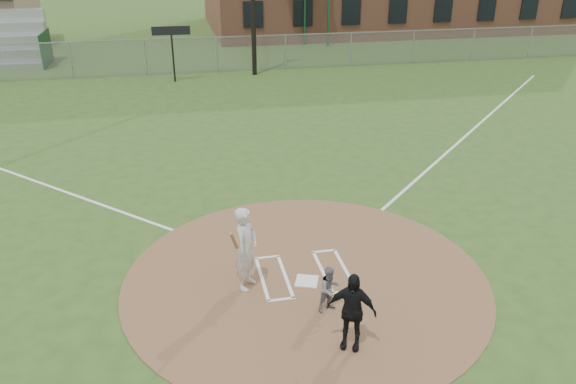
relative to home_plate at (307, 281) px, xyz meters
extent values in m
plane|color=#2E4F1B|center=(0.02, 0.19, -0.04)|extent=(140.00, 140.00, 0.00)
cylinder|color=brown|center=(0.02, 0.19, -0.03)|extent=(8.40, 8.40, 0.02)
cube|color=white|center=(0.00, 0.00, 0.00)|extent=(0.65, 0.65, 0.03)
cube|color=white|center=(9.02, 9.19, -0.03)|extent=(17.04, 17.04, 0.01)
imported|color=slate|center=(0.22, -1.10, 0.49)|extent=(0.60, 0.53, 1.02)
imported|color=black|center=(0.30, -2.30, 0.79)|extent=(1.02, 0.78, 1.62)
cube|color=white|center=(-0.98, 0.34, -0.01)|extent=(0.08, 1.80, 0.01)
cube|color=white|center=(-0.43, 0.34, -0.01)|extent=(0.08, 1.80, 0.01)
cube|color=white|center=(-0.70, 1.24, -0.01)|extent=(0.62, 0.08, 0.01)
cube|color=white|center=(-0.70, -0.56, -0.01)|extent=(0.62, 0.08, 0.01)
cube|color=white|center=(1.02, 0.34, -0.01)|extent=(0.08, 1.80, 0.01)
cube|color=white|center=(0.47, 0.34, -0.01)|extent=(0.08, 1.80, 0.01)
cube|color=white|center=(0.74, 1.24, -0.01)|extent=(0.62, 0.08, 0.01)
cube|color=white|center=(0.74, -0.56, -0.01)|extent=(0.62, 0.08, 0.01)
imported|color=silver|center=(-1.35, 0.11, 0.96)|extent=(0.78, 0.85, 1.95)
cylinder|color=olive|center=(-1.65, -0.29, 1.41)|extent=(0.25, 0.59, 0.70)
cube|color=slate|center=(0.02, 22.19, 0.96)|extent=(56.00, 0.03, 2.00)
cube|color=gray|center=(0.02, 22.19, 1.96)|extent=(56.00, 0.06, 0.06)
cube|color=gray|center=(0.02, 22.19, 0.96)|extent=(56.08, 0.08, 2.00)
cube|color=#194728|center=(-9.98, 26.39, 0.96)|extent=(0.08, 3.20, 2.00)
cube|color=#194728|center=(7.02, 30.03, 2.21)|extent=(0.12, 0.12, 4.50)
cube|color=#194728|center=(8.52, 29.08, 2.21)|extent=(0.12, 0.12, 4.50)
cylinder|color=black|center=(-2.48, 20.39, 1.26)|extent=(0.10, 0.10, 2.60)
cube|color=black|center=(-2.48, 20.39, 2.66)|extent=(2.00, 0.10, 0.45)
camera|label=1|loc=(-2.62, -10.50, 7.20)|focal=35.00mm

